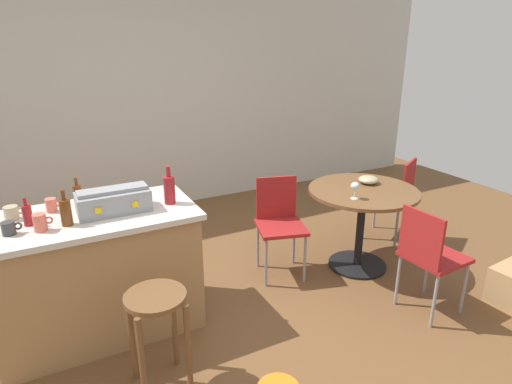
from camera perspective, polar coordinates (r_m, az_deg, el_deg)
name	(u,v)px	position (r m, az deg, el deg)	size (l,w,h in m)	color
ground_plane	(249,324)	(3.40, -0.89, -16.77)	(8.80, 8.80, 0.00)	brown
back_wall	(143,97)	(5.33, -14.44, 11.87)	(8.00, 0.10, 2.70)	beige
kitchen_island	(98,273)	(3.31, -19.81, -9.92)	(1.38, 0.72, 0.90)	#A37A4C
wooden_stool	(157,319)	(2.70, -12.71, -15.73)	(0.36, 0.36, 0.64)	brown
dining_table	(362,208)	(4.00, 13.59, -2.06)	(0.96, 0.96, 0.75)	black
folding_chair_near	(279,219)	(3.85, 3.03, -3.52)	(0.50, 0.50, 0.86)	maroon
folding_chair_far	(429,253)	(3.52, 21.56, -7.38)	(0.42, 0.42, 0.86)	maroon
folding_chair_left	(395,193)	(4.68, 17.59, -0.11)	(0.54, 0.54, 0.86)	maroon
toolbox	(114,201)	(3.08, -18.01, -1.10)	(0.47, 0.23, 0.17)	gray
bottle_0	(169,189)	(3.13, -11.19, 0.36)	(0.08, 0.08, 0.27)	maroon
bottle_1	(78,194)	(3.30, -22.14, -0.28)	(0.06, 0.06, 0.20)	#603314
bottle_2	(27,215)	(3.08, -27.55, -2.62)	(0.06, 0.06, 0.18)	maroon
bottle_3	(66,212)	(2.97, -23.47, -2.36)	(0.07, 0.07, 0.23)	#603314
cup_0	(52,205)	(3.25, -24.99, -1.55)	(0.11, 0.07, 0.09)	#DB6651
cup_1	(9,228)	(3.00, -29.41, -4.11)	(0.11, 0.08, 0.08)	#383838
cup_2	(40,222)	(2.96, -26.20, -3.56)	(0.11, 0.08, 0.11)	#DB6651
cup_3	(12,213)	(3.24, -29.14, -2.38)	(0.12, 0.09, 0.09)	tan
wine_glass	(355,187)	(3.66, 12.74, 0.70)	(0.07, 0.07, 0.14)	silver
serving_bowl	(368,180)	(4.10, 14.39, 1.57)	(0.18, 0.18, 0.07)	tan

